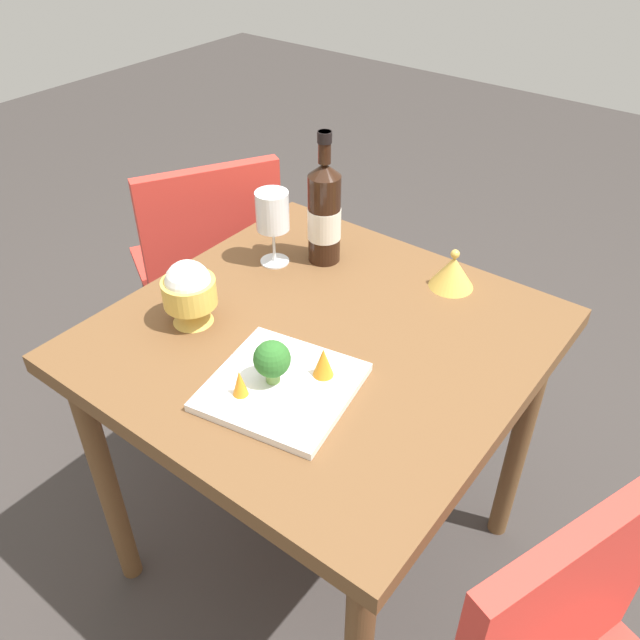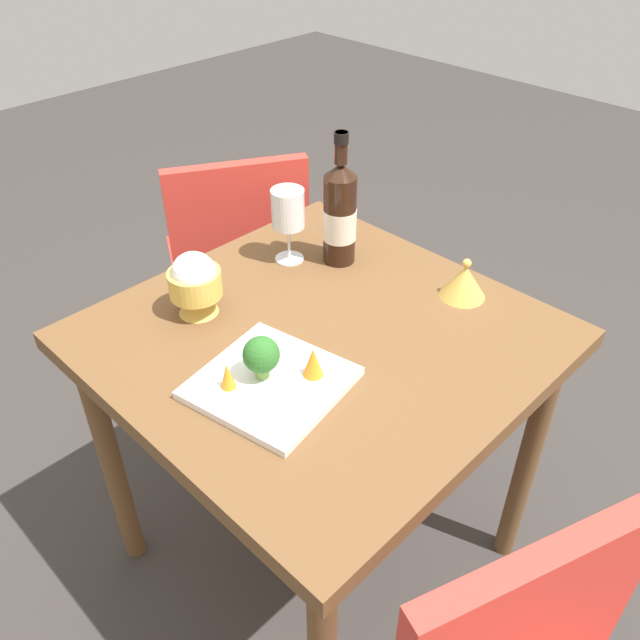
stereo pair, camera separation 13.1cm
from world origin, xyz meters
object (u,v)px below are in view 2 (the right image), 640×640
at_px(wine_glass, 288,211).
at_px(rice_bowl_lid, 464,281).
at_px(carrot_garnish_left, 227,375).
at_px(broccoli_floret, 261,355).
at_px(carrot_garnish_right, 313,362).
at_px(rice_bowl, 195,283).
at_px(chair_near_window, 238,252).
at_px(serving_plate, 271,383).
at_px(wine_bottle, 340,214).

bearing_deg(wine_glass, rice_bowl_lid, -66.85).
bearing_deg(wine_glass, carrot_garnish_left, -146.67).
bearing_deg(broccoli_floret, carrot_garnish_right, -42.17).
bearing_deg(carrot_garnish_left, broccoli_floret, -20.40).
distance_m(rice_bowl, carrot_garnish_left, 0.27).
distance_m(chair_near_window, carrot_garnish_left, 0.90).
relative_size(broccoli_floret, carrot_garnish_left, 1.61).
height_order(rice_bowl_lid, carrot_garnish_right, rice_bowl_lid).
bearing_deg(rice_bowl, chair_near_window, 43.97).
bearing_deg(carrot_garnish_right, serving_plate, 145.30).
height_order(serving_plate, carrot_garnish_right, carrot_garnish_right).
bearing_deg(rice_bowl_lid, wine_bottle, 105.34).
xyz_separation_m(chair_near_window, rice_bowl_lid, (0.01, -0.78, 0.26)).
bearing_deg(carrot_garnish_right, chair_near_window, 60.71).
distance_m(rice_bowl, rice_bowl_lid, 0.57).
height_order(wine_bottle, wine_glass, wine_bottle).
bearing_deg(serving_plate, carrot_garnish_left, 148.39).
relative_size(wine_bottle, broccoli_floret, 3.64).
xyz_separation_m(broccoli_floret, carrot_garnish_right, (0.07, -0.06, -0.02)).
bearing_deg(rice_bowl_lid, wine_glass, 113.15).
bearing_deg(chair_near_window, rice_bowl_lid, -60.32).
relative_size(chair_near_window, rice_bowl_lid, 8.50).
xyz_separation_m(wine_bottle, broccoli_floret, (-0.41, -0.20, -0.06)).
bearing_deg(carrot_garnish_left, rice_bowl_lid, -12.31).
height_order(rice_bowl, serving_plate, rice_bowl).
xyz_separation_m(rice_bowl_lid, carrot_garnish_right, (-0.42, 0.04, 0.01)).
height_order(wine_glass, rice_bowl, wine_glass).
relative_size(chair_near_window, wine_bottle, 2.72).
bearing_deg(serving_plate, wine_glass, 42.32).
distance_m(broccoli_floret, carrot_garnish_right, 0.09).
relative_size(wine_bottle, carrot_garnish_left, 5.87).
distance_m(rice_bowl, carrot_garnish_right, 0.33).
distance_m(rice_bowl_lid, broccoli_floret, 0.50).
xyz_separation_m(chair_near_window, serving_plate, (-0.48, -0.70, 0.23)).
relative_size(chair_near_window, serving_plate, 2.92).
relative_size(wine_glass, carrot_garnish_right, 2.96).
distance_m(wine_bottle, carrot_garnish_left, 0.51).
height_order(wine_bottle, serving_plate, wine_bottle).
relative_size(chair_near_window, rice_bowl, 6.00).
height_order(rice_bowl, broccoli_floret, rice_bowl).
height_order(rice_bowl, carrot_garnish_right, rice_bowl).
height_order(chair_near_window, carrot_garnish_right, chair_near_window).
height_order(rice_bowl_lid, broccoli_floret, broccoli_floret).
relative_size(rice_bowl_lid, broccoli_floret, 1.17).
xyz_separation_m(wine_bottle, carrot_garnish_left, (-0.47, -0.17, -0.08)).
relative_size(wine_bottle, carrot_garnish_right, 5.17).
relative_size(rice_bowl, rice_bowl_lid, 1.42).
bearing_deg(chair_near_window, wine_bottle, -69.48).
relative_size(rice_bowl_lid, carrot_garnish_left, 1.88).
relative_size(chair_near_window, carrot_garnish_right, 14.08).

